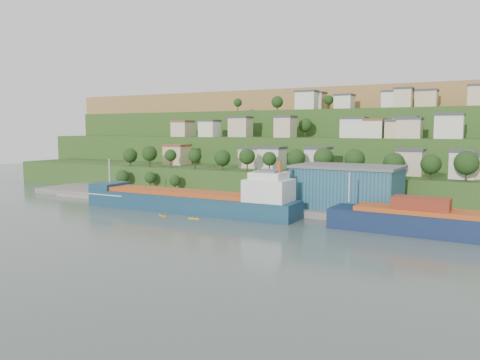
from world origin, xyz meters
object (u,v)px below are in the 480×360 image
Objects in this scene: cargo_ship_near at (194,202)px; caravan at (123,190)px; warehouse at (347,186)px; kayak_orange at (163,215)px.

caravan is (-41.26, 13.61, -0.28)m from cargo_ship_near.
warehouse is (42.91, 18.52, 5.45)m from cargo_ship_near.
caravan is 44.30m from kayak_orange.
cargo_ship_near is 11.35m from kayak_orange.
cargo_ship_near is 47.05m from warehouse.
warehouse is at bearing 9.34° from caravan.
caravan is at bearing -174.06° from warehouse.
cargo_ship_near reaches higher than kayak_orange.
kayak_orange is at bearing -111.54° from cargo_ship_near.
cargo_ship_near is at bearing -12.25° from caravan.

